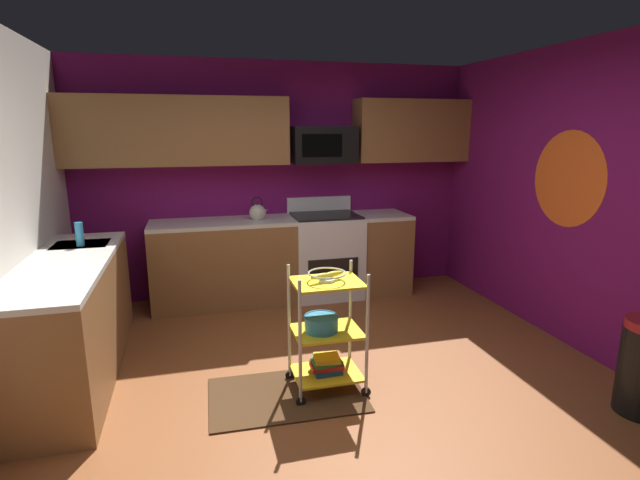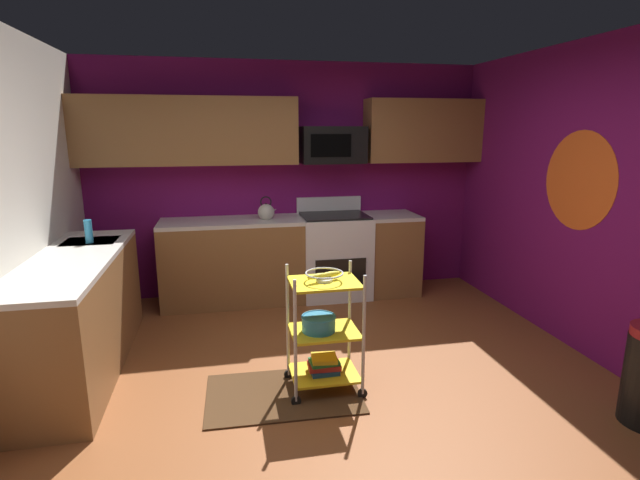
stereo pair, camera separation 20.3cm
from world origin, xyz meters
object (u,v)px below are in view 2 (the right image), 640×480
at_px(fruit_bowl, 324,275).
at_px(book_stack, 324,364).
at_px(rolling_cart, 324,331).
at_px(dish_soap_bottle, 89,231).
at_px(kettle, 266,212).
at_px(microwave, 333,145).
at_px(oven_range, 334,254).
at_px(mixing_bowl_large, 319,323).

relative_size(fruit_bowl, book_stack, 1.13).
distance_m(rolling_cart, dish_soap_bottle, 2.23).
xyz_separation_m(rolling_cart, dish_soap_bottle, (-1.81, 1.18, 0.57)).
bearing_deg(rolling_cart, fruit_bowl, 0.00).
bearing_deg(kettle, microwave, 8.14).
bearing_deg(rolling_cart, kettle, 96.14).
bearing_deg(rolling_cart, oven_range, 74.88).
distance_m(book_stack, dish_soap_bottle, 2.31).
relative_size(microwave, dish_soap_bottle, 3.50).
xyz_separation_m(oven_range, rolling_cart, (-0.54, -2.01, -0.03)).
height_order(oven_range, mixing_bowl_large, oven_range).
bearing_deg(oven_range, rolling_cart, -105.12).
xyz_separation_m(microwave, kettle, (-0.76, -0.11, -0.70)).
bearing_deg(oven_range, book_stack, -105.12).
bearing_deg(fruit_bowl, oven_range, 74.88).
bearing_deg(dish_soap_bottle, mixing_bowl_large, -33.67).
bearing_deg(rolling_cart, mixing_bowl_large, 180.00).
xyz_separation_m(rolling_cart, mixing_bowl_large, (-0.04, 0.00, 0.07)).
bearing_deg(dish_soap_bottle, kettle, 27.44).
bearing_deg(microwave, mixing_bowl_large, -105.44).
bearing_deg(microwave, oven_range, -89.74).
relative_size(mixing_bowl_large, dish_soap_bottle, 1.26).
distance_m(fruit_bowl, book_stack, 0.69).
bearing_deg(book_stack, microwave, 75.61).
distance_m(oven_range, rolling_cart, 2.08).
height_order(microwave, rolling_cart, microwave).
relative_size(oven_range, rolling_cart, 1.20).
height_order(microwave, dish_soap_bottle, microwave).
bearing_deg(rolling_cart, book_stack, 45.00).
bearing_deg(rolling_cart, dish_soap_bottle, 146.94).
distance_m(mixing_bowl_large, kettle, 2.07).
height_order(microwave, book_stack, microwave).
height_order(oven_range, rolling_cart, oven_range).
distance_m(microwave, dish_soap_bottle, 2.62).
distance_m(fruit_bowl, dish_soap_bottle, 2.17).
relative_size(kettle, dish_soap_bottle, 1.32).
height_order(oven_range, fruit_bowl, oven_range).
bearing_deg(microwave, rolling_cart, -104.39).
height_order(rolling_cart, fruit_bowl, rolling_cart).
bearing_deg(mixing_bowl_large, kettle, 94.96).
bearing_deg(oven_range, kettle, -179.71).
xyz_separation_m(fruit_bowl, mixing_bowl_large, (-0.04, 0.00, -0.36)).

